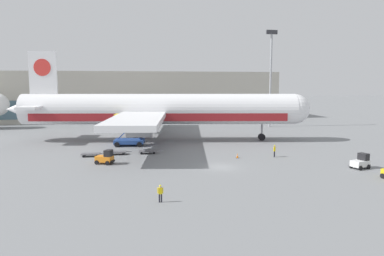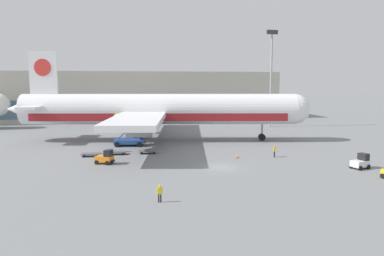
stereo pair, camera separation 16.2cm
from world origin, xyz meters
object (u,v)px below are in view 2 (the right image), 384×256
at_px(light_mast, 271,72).
at_px(baggage_tug_foreground, 105,158).
at_px(traffic_cone_near, 237,156).
at_px(ground_crew_far, 160,192).
at_px(baggage_dolly_second, 117,152).
at_px(baggage_tug_far, 361,162).
at_px(baggage_dolly_third, 148,151).
at_px(baggage_dolly_lead, 91,154).
at_px(scissor_lift_loader, 129,134).
at_px(airplane_main, 155,110).
at_px(ground_crew_near, 274,150).

bearing_deg(light_mast, baggage_tug_foreground, -140.21).
bearing_deg(traffic_cone_near, ground_crew_far, -129.00).
relative_size(light_mast, baggage_dolly_second, 6.28).
relative_size(baggage_tug_far, baggage_dolly_third, 0.72).
bearing_deg(baggage_tug_foreground, baggage_dolly_lead, 138.01).
relative_size(light_mast, scissor_lift_loader, 4.13).
height_order(airplane_main, baggage_dolly_second, airplane_main).
xyz_separation_m(light_mast, traffic_cone_near, (-21.01, -34.08, -13.32)).
xyz_separation_m(baggage_tug_foreground, ground_crew_far, (5.01, -18.16, 0.13)).
height_order(light_mast, scissor_lift_loader, light_mast).
xyz_separation_m(baggage_dolly_second, baggage_dolly_third, (4.77, -0.37, 0.00)).
relative_size(baggage_tug_foreground, traffic_cone_near, 3.77).
bearing_deg(airplane_main, light_mast, 38.72).
bearing_deg(ground_crew_near, baggage_dolly_second, -65.33).
bearing_deg(baggage_dolly_third, baggage_dolly_second, -177.06).
bearing_deg(baggage_dolly_lead, light_mast, 40.65).
distance_m(baggage_dolly_third, traffic_cone_near, 14.25).
relative_size(baggage_dolly_second, ground_crew_far, 2.19).
height_order(baggage_tug_foreground, baggage_dolly_second, baggage_tug_foreground).
distance_m(baggage_dolly_lead, traffic_cone_near, 22.34).
bearing_deg(baggage_dolly_second, scissor_lift_loader, 79.69).
bearing_deg(baggage_dolly_third, baggage_dolly_lead, -170.92).
bearing_deg(baggage_tug_far, light_mast, 64.87).
distance_m(baggage_dolly_second, traffic_cone_near, 18.76).
bearing_deg(baggage_tug_foreground, traffic_cone_near, 25.69).
relative_size(light_mast, ground_crew_far, 13.76).
bearing_deg(scissor_lift_loader, baggage_dolly_second, -95.08).
xyz_separation_m(baggage_dolly_lead, baggage_dolly_second, (3.98, 0.63, 0.00)).
distance_m(baggage_tug_foreground, baggage_dolly_second, 6.59).
bearing_deg(baggage_dolly_second, airplane_main, 64.94).
bearing_deg(light_mast, baggage_dolly_lead, -146.71).
bearing_deg(baggage_tug_far, baggage_dolly_third, 132.29).
relative_size(baggage_tug_foreground, ground_crew_near, 1.52).
bearing_deg(scissor_lift_loader, light_mast, 41.18).
distance_m(light_mast, baggage_dolly_third, 45.57).
distance_m(scissor_lift_loader, ground_crew_far, 32.10).
bearing_deg(traffic_cone_near, ground_crew_near, -5.95).
xyz_separation_m(light_mast, baggage_dolly_lead, (-42.48, -27.89, -13.29)).
relative_size(baggage_dolly_lead, ground_crew_far, 2.19).
height_order(baggage_tug_foreground, baggage_tug_far, same).
relative_size(baggage_tug_far, ground_crew_near, 1.48).
bearing_deg(baggage_dolly_second, baggage_tug_foreground, -98.74).
height_order(ground_crew_near, ground_crew_far, ground_crew_near).
bearing_deg(baggage_dolly_second, light_mast, 42.66).
xyz_separation_m(light_mast, baggage_tug_foreground, (-40.31, -33.57, -12.81)).
height_order(airplane_main, ground_crew_far, airplane_main).
bearing_deg(baggage_tug_foreground, baggage_dolly_third, 69.23).
height_order(light_mast, baggage_dolly_lead, light_mast).
xyz_separation_m(airplane_main, scissor_lift_loader, (-5.30, -4.57, -3.71)).
bearing_deg(baggage_tug_foreground, scissor_lift_loader, 100.23).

